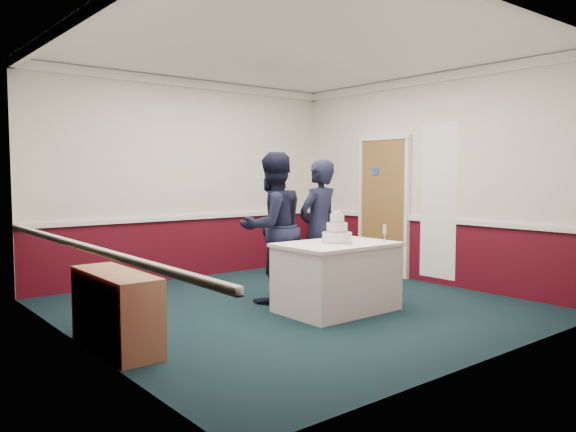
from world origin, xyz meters
TOP-DOWN VIEW (x-y plane):
  - ground at (0.00, 0.00)m, footprint 5.00×5.00m
  - room_shell at (0.08, 0.61)m, footprint 5.00×5.00m
  - sideboard at (-2.28, -0.21)m, footprint 0.41×1.20m
  - cake_table at (0.26, -0.44)m, footprint 1.32×0.92m
  - wedding_cake at (0.26, -0.44)m, footprint 0.35×0.35m
  - cake_knife at (0.23, -0.64)m, footprint 0.05×0.22m
  - champagne_flute at (0.76, -0.72)m, footprint 0.05×0.05m
  - person_man at (-0.04, 0.39)m, footprint 0.91×0.71m
  - person_woman at (0.56, 0.20)m, footprint 0.70×0.51m

SIDE VIEW (x-z plane):
  - ground at x=0.00m, z-range 0.00..0.00m
  - sideboard at x=-2.28m, z-range 0.00..0.70m
  - cake_table at x=0.26m, z-range 0.01..0.80m
  - cake_knife at x=0.23m, z-range 0.79..0.79m
  - person_woman at x=0.56m, z-range 0.00..1.76m
  - wedding_cake at x=0.26m, z-range 0.72..1.08m
  - person_man at x=-0.04m, z-range 0.00..1.85m
  - champagne_flute at x=0.76m, z-range 0.83..1.03m
  - room_shell at x=0.08m, z-range 0.47..3.47m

